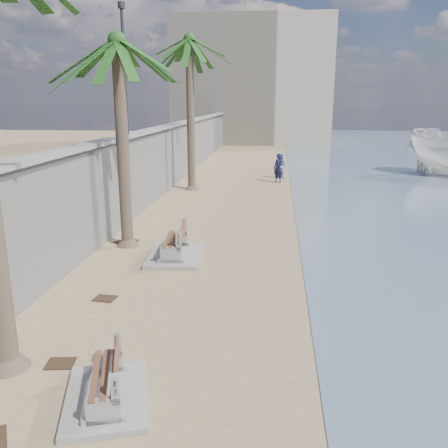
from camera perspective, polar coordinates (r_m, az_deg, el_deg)
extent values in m
plane|color=#997F5E|center=(9.11, -1.83, -18.88)|extent=(140.00, 140.00, 0.00)
cube|color=gray|center=(28.41, -6.61, 8.01)|extent=(0.45, 70.00, 3.50)
cube|color=gray|center=(28.26, -6.72, 11.64)|extent=(0.80, 70.00, 0.12)
cube|color=#B7AA93|center=(59.62, 3.49, 16.62)|extent=(18.00, 12.00, 14.00)
cube|color=gray|center=(8.96, -13.92, -19.59)|extent=(1.91, 2.34, 0.11)
cube|color=gray|center=(15.71, -5.94, -3.79)|extent=(1.89, 2.61, 0.13)
cylinder|color=brown|center=(16.58, -12.09, 8.89)|extent=(0.42, 0.42, 6.88)
cylinder|color=brown|center=(27.04, -4.03, 12.71)|extent=(0.44, 0.44, 8.18)
cylinder|color=#2D2D33|center=(20.49, -11.87, 17.44)|extent=(0.12, 0.12, 5.00)
cylinder|color=#2D2D33|center=(20.78, -12.26, 24.34)|extent=(0.28, 0.28, 0.25)
imported|color=#16153C|center=(29.82, 6.57, 6.95)|extent=(0.91, 0.84, 2.08)
imported|color=teal|center=(31.61, 6.82, 7.13)|extent=(1.09, 1.02, 1.81)
cube|color=#382616|center=(10.24, -19.06, -15.57)|extent=(0.60, 0.51, 0.03)
cube|color=#382616|center=(17.72, -11.68, -2.04)|extent=(0.90, 0.94, 0.03)
cube|color=#382616|center=(12.89, -14.12, -8.68)|extent=(0.59, 0.50, 0.03)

